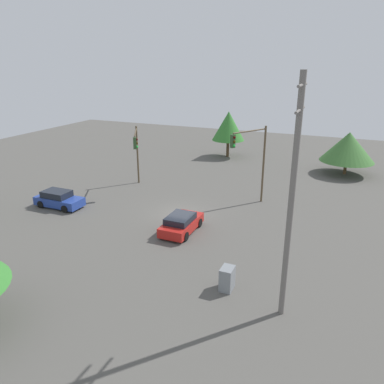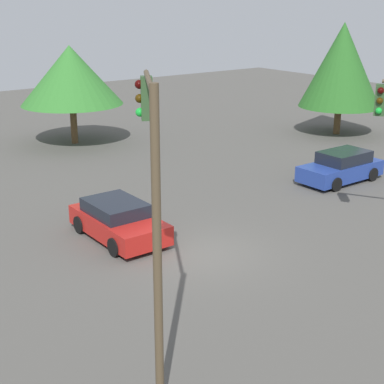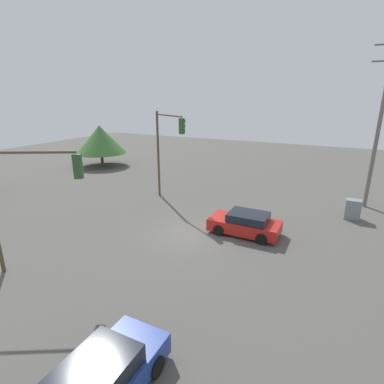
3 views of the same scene
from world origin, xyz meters
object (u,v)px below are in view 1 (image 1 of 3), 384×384
traffic_signal_main (137,148)px  traffic_signal_cross (252,153)px  sedan_red (181,223)px  electrical_cabinet (227,279)px  sedan_blue (59,199)px

traffic_signal_main → traffic_signal_cross: size_ratio=0.86×
sedan_red → electrical_cabinet: (-5.75, -5.47, 0.02)m
traffic_signal_main → traffic_signal_cross: traffic_signal_cross is taller
traffic_signal_main → traffic_signal_cross: 11.48m
sedan_red → traffic_signal_cross: traffic_signal_cross is taller
sedan_blue → traffic_signal_cross: bearing=114.9°
traffic_signal_main → electrical_cabinet: (-13.24, -13.69, -3.40)m
traffic_signal_main → sedan_red: bearing=18.4°
sedan_red → traffic_signal_cross: bearing=66.1°
sedan_red → traffic_signal_cross: size_ratio=0.60×
sedan_red → traffic_signal_main: traffic_signal_main is taller
sedan_red → sedan_blue: (0.32, 11.86, 0.03)m
sedan_red → traffic_signal_main: (7.49, 8.22, 3.42)m
sedan_blue → electrical_cabinet: size_ratio=3.13×
sedan_blue → traffic_signal_main: bearing=153.1°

